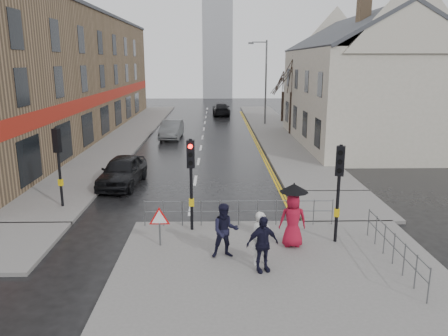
{
  "coord_description": "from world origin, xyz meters",
  "views": [
    {
      "loc": [
        1.08,
        -14.95,
        6.2
      ],
      "look_at": [
        1.44,
        2.74,
        1.85
      ],
      "focal_mm": 35.0,
      "sensor_mm": 36.0,
      "label": 1
    }
  ],
  "objects_px": {
    "pedestrian_d": "(262,244)",
    "car_parked": "(122,171)",
    "pedestrian_a": "(261,238)",
    "pedestrian_b": "(225,231)",
    "car_mid": "(172,129)",
    "pedestrian_with_umbrella": "(293,213)"
  },
  "relations": [
    {
      "from": "car_parked",
      "to": "car_mid",
      "type": "height_order",
      "value": "car_parked"
    },
    {
      "from": "pedestrian_a",
      "to": "car_parked",
      "type": "bearing_deg",
      "value": 108.52
    },
    {
      "from": "pedestrian_with_umbrella",
      "to": "pedestrian_a",
      "type": "bearing_deg",
      "value": -132.46
    },
    {
      "from": "pedestrian_d",
      "to": "car_parked",
      "type": "relative_size",
      "value": 0.38
    },
    {
      "from": "pedestrian_with_umbrella",
      "to": "car_mid",
      "type": "distance_m",
      "value": 22.82
    },
    {
      "from": "pedestrian_with_umbrella",
      "to": "car_mid",
      "type": "bearing_deg",
      "value": 105.66
    },
    {
      "from": "pedestrian_d",
      "to": "car_parked",
      "type": "height_order",
      "value": "pedestrian_d"
    },
    {
      "from": "pedestrian_a",
      "to": "pedestrian_with_umbrella",
      "type": "distance_m",
      "value": 1.8
    },
    {
      "from": "pedestrian_a",
      "to": "car_parked",
      "type": "xyz_separation_m",
      "value": [
        -6.1,
        9.31,
        -0.21
      ]
    },
    {
      "from": "pedestrian_a",
      "to": "pedestrian_b",
      "type": "relative_size",
      "value": 0.95
    },
    {
      "from": "pedestrian_b",
      "to": "car_mid",
      "type": "relative_size",
      "value": 0.39
    },
    {
      "from": "pedestrian_d",
      "to": "pedestrian_a",
      "type": "bearing_deg",
      "value": 71.65
    },
    {
      "from": "pedestrian_b",
      "to": "pedestrian_with_umbrella",
      "type": "bearing_deg",
      "value": 12.46
    },
    {
      "from": "pedestrian_a",
      "to": "car_parked",
      "type": "distance_m",
      "value": 11.14
    },
    {
      "from": "pedestrian_b",
      "to": "pedestrian_a",
      "type": "bearing_deg",
      "value": -32.59
    },
    {
      "from": "pedestrian_a",
      "to": "car_parked",
      "type": "height_order",
      "value": "pedestrian_a"
    },
    {
      "from": "pedestrian_a",
      "to": "pedestrian_b",
      "type": "height_order",
      "value": "pedestrian_b"
    },
    {
      "from": "pedestrian_d",
      "to": "car_parked",
      "type": "xyz_separation_m",
      "value": [
        -6.1,
        9.77,
        -0.23
      ]
    },
    {
      "from": "pedestrian_b",
      "to": "car_parked",
      "type": "xyz_separation_m",
      "value": [
        -5.03,
        8.79,
        -0.26
      ]
    },
    {
      "from": "car_parked",
      "to": "pedestrian_d",
      "type": "bearing_deg",
      "value": -53.34
    },
    {
      "from": "pedestrian_a",
      "to": "car_mid",
      "type": "bearing_deg",
      "value": 87.32
    },
    {
      "from": "pedestrian_a",
      "to": "pedestrian_with_umbrella",
      "type": "bearing_deg",
      "value": 32.82
    }
  ]
}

